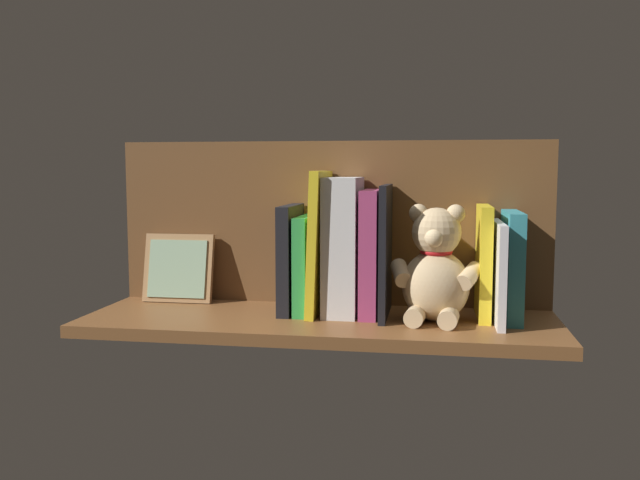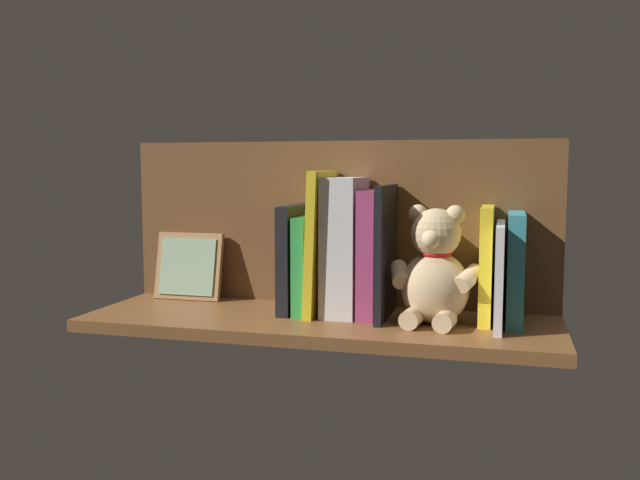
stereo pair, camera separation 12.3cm
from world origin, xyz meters
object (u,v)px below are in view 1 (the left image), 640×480
object	(u,v)px
teddy_bear	(436,270)
picture_frame_leaning	(178,268)
book_0	(512,266)
dictionary_thick_white	(343,246)

from	to	relation	value
teddy_bear	picture_frame_leaning	bearing A→B (deg)	-3.53
picture_frame_leaning	book_0	bearing A→B (deg)	175.20
book_0	teddy_bear	size ratio (longest dim) A/B	0.93
book_0	dictionary_thick_white	size ratio (longest dim) A/B	0.76
dictionary_thick_white	picture_frame_leaning	bearing A→B (deg)	-8.41
teddy_bear	dictionary_thick_white	distance (cm)	18.06
book_0	dictionary_thick_white	world-z (taller)	dictionary_thick_white
book_0	teddy_bear	xyz separation A→B (cm)	(13.55, 3.75, -0.55)
dictionary_thick_white	picture_frame_leaning	size ratio (longest dim) A/B	1.77
book_0	picture_frame_leaning	bearing A→B (deg)	-4.80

